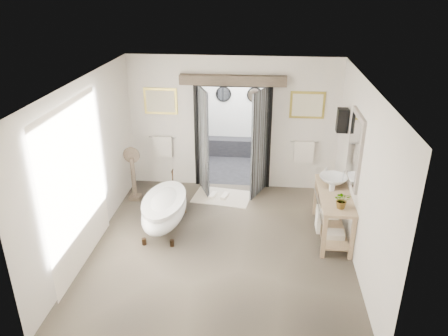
{
  "coord_description": "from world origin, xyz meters",
  "views": [
    {
      "loc": [
        0.7,
        -6.44,
        4.38
      ],
      "look_at": [
        0.0,
        0.6,
        1.25
      ],
      "focal_mm": 35.0,
      "sensor_mm": 36.0,
      "label": 1
    }
  ],
  "objects_px": {
    "rug": "(222,197)",
    "basin": "(333,181)",
    "vanity": "(332,211)",
    "clawfoot_tub": "(165,208)"
  },
  "relations": [
    {
      "from": "vanity",
      "to": "rug",
      "type": "bearing_deg",
      "value": 148.73
    },
    {
      "from": "rug",
      "to": "basin",
      "type": "xyz_separation_m",
      "value": [
        2.15,
        -0.93,
        0.93
      ]
    },
    {
      "from": "basin",
      "to": "vanity",
      "type": "bearing_deg",
      "value": -78.14
    },
    {
      "from": "clawfoot_tub",
      "to": "vanity",
      "type": "height_order",
      "value": "vanity"
    },
    {
      "from": "clawfoot_tub",
      "to": "rug",
      "type": "bearing_deg",
      "value": 54.88
    },
    {
      "from": "vanity",
      "to": "basin",
      "type": "bearing_deg",
      "value": 84.83
    },
    {
      "from": "clawfoot_tub",
      "to": "basin",
      "type": "xyz_separation_m",
      "value": [
        3.09,
        0.4,
        0.53
      ]
    },
    {
      "from": "vanity",
      "to": "rug",
      "type": "xyz_separation_m",
      "value": [
        -2.12,
        1.29,
        -0.5
      ]
    },
    {
      "from": "vanity",
      "to": "clawfoot_tub",
      "type": "bearing_deg",
      "value": -179.17
    },
    {
      "from": "clawfoot_tub",
      "to": "rug",
      "type": "relative_size",
      "value": 1.43
    }
  ]
}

